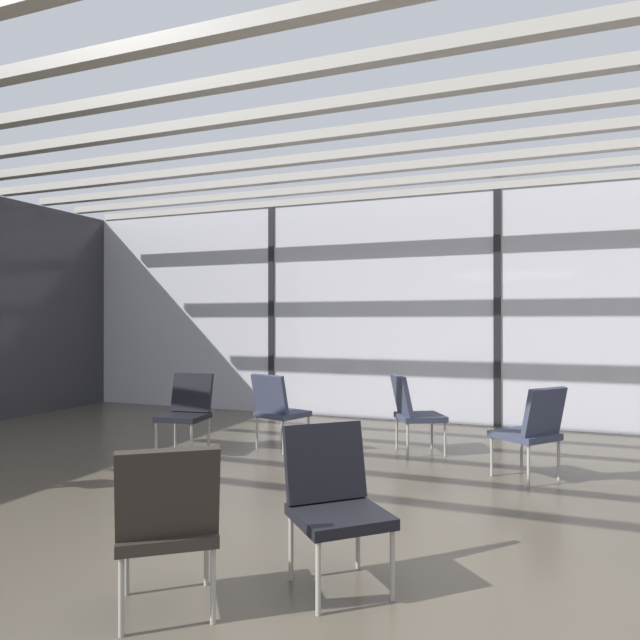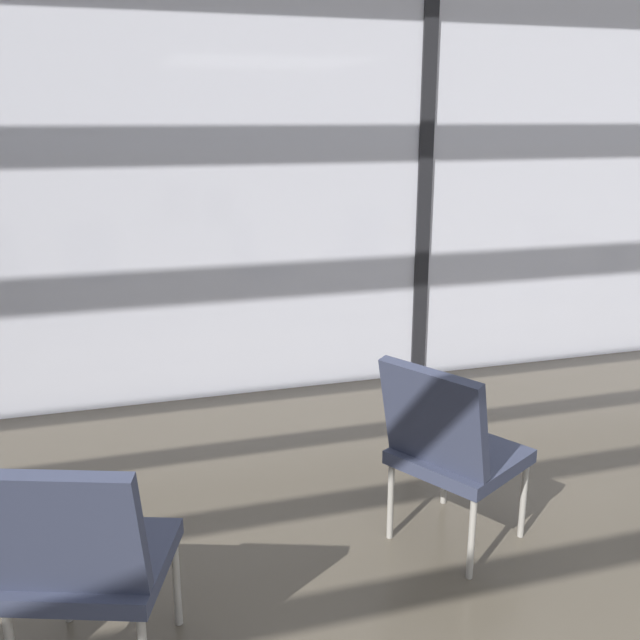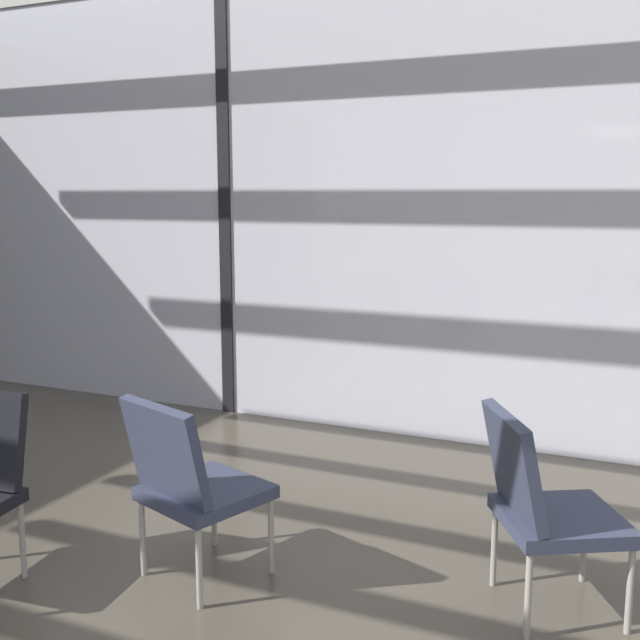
{
  "view_description": "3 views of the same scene",
  "coord_description": "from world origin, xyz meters",
  "views": [
    {
      "loc": [
        0.54,
        -3.2,
        1.46
      ],
      "look_at": [
        -1.87,
        3.11,
        1.48
      ],
      "focal_mm": 32.12,
      "sensor_mm": 36.0,
      "label": 1
    },
    {
      "loc": [
        -2.09,
        0.63,
        1.83
      ],
      "look_at": [
        -0.98,
        4.36,
        0.72
      ],
      "focal_mm": 40.05,
      "sensor_mm": 36.0,
      "label": 2
    },
    {
      "loc": [
        -0.41,
        0.03,
        1.75
      ],
      "look_at": [
        -1.47,
        2.41,
        1.32
      ],
      "focal_mm": 42.29,
      "sensor_mm": 36.0,
      "label": 3
    }
  ],
  "objects": [
    {
      "name": "parked_airplane",
      "position": [
        -0.21,
        9.26,
        1.97
      ],
      "size": [
        12.51,
        3.93,
        3.93
      ],
      "color": "silver",
      "rests_on": "ground"
    },
    {
      "name": "window_mullion_1",
      "position": [
        0.0,
        5.2,
        1.66
      ],
      "size": [
        0.1,
        0.12,
        3.32
      ],
      "primitive_type": "cube",
      "color": "black",
      "rests_on": "ground"
    },
    {
      "name": "lounge_chair_6",
      "position": [
        -2.25,
        2.73,
        0.49
      ],
      "size": [
        0.63,
        0.65,
        0.87
      ],
      "rotation": [
        0.0,
        0.0,
        2.81
      ],
      "color": "#33384C",
      "rests_on": "ground"
    },
    {
      "name": "glass_curtain_wall",
      "position": [
        0.0,
        5.2,
        1.66
      ],
      "size": [
        14.0,
        0.08,
        3.32
      ],
      "primitive_type": "cube",
      "color": "silver",
      "rests_on": "ground"
    },
    {
      "name": "lounge_chair_2",
      "position": [
        -0.77,
        3.13,
        0.49
      ],
      "size": [
        0.69,
        0.68,
        0.87
      ],
      "rotation": [
        0.0,
        0.0,
        2.08
      ],
      "color": "#33384C",
      "rests_on": "ground"
    }
  ]
}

